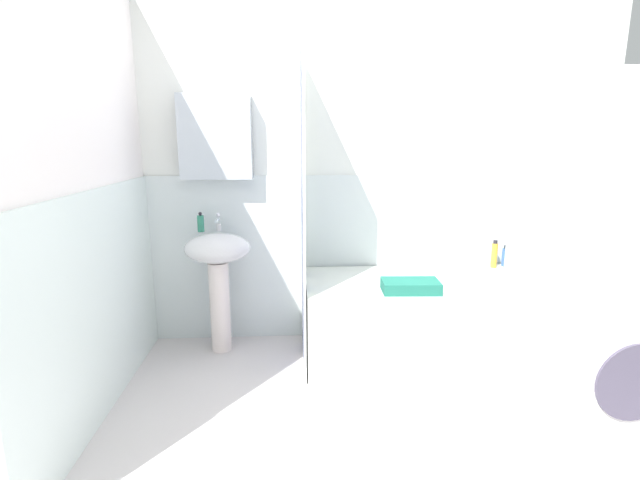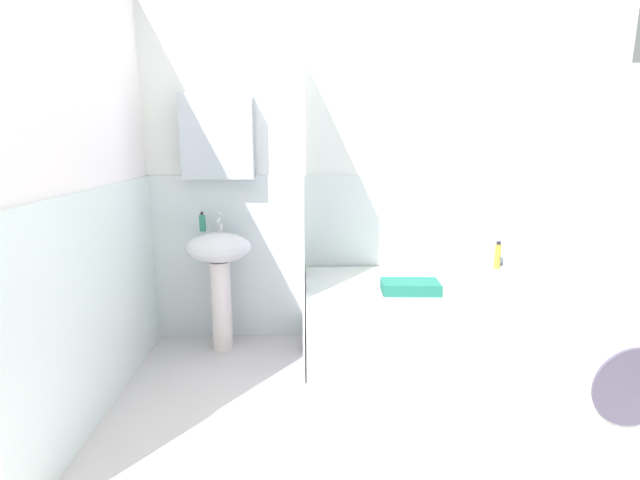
# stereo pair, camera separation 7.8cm
# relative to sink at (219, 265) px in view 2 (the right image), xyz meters

# --- Properties ---
(ground_plane) EXTENTS (4.80, 5.60, 0.04)m
(ground_plane) POSITION_rel_sink_xyz_m (1.03, -1.03, -0.63)
(ground_plane) COLOR silver
(wall_back_tiled) EXTENTS (3.60, 0.18, 2.40)m
(wall_back_tiled) POSITION_rel_sink_xyz_m (0.97, 0.23, 0.53)
(wall_back_tiled) COLOR silver
(wall_back_tiled) RESTS_ON ground_plane
(wall_left_tiled) EXTENTS (0.07, 1.81, 2.40)m
(wall_left_tiled) POSITION_rel_sink_xyz_m (-0.54, -0.69, 0.51)
(wall_left_tiled) COLOR white
(wall_left_tiled) RESTS_ON ground_plane
(sink) EXTENTS (0.44, 0.34, 0.83)m
(sink) POSITION_rel_sink_xyz_m (0.00, 0.00, 0.00)
(sink) COLOR silver
(sink) RESTS_ON ground_plane
(faucet) EXTENTS (0.03, 0.12, 0.12)m
(faucet) POSITION_rel_sink_xyz_m (0.00, 0.08, 0.28)
(faucet) COLOR silver
(faucet) RESTS_ON sink
(soap_dispenser) EXTENTS (0.04, 0.04, 0.14)m
(soap_dispenser) POSITION_rel_sink_xyz_m (-0.11, 0.07, 0.28)
(soap_dispenser) COLOR #2B795F
(soap_dispenser) RESTS_ON sink
(bathtub) EXTENTS (1.58, 0.71, 0.54)m
(bathtub) POSITION_rel_sink_xyz_m (1.38, -0.16, -0.34)
(bathtub) COLOR silver
(bathtub) RESTS_ON ground_plane
(shower_curtain) EXTENTS (0.01, 0.71, 2.00)m
(shower_curtain) POSITION_rel_sink_xyz_m (0.57, -0.16, 0.39)
(shower_curtain) COLOR white
(shower_curtain) RESTS_ON ground_plane
(shampoo_bottle) EXTENTS (0.07, 0.07, 0.15)m
(shampoo_bottle) POSITION_rel_sink_xyz_m (2.07, 0.13, -0.00)
(shampoo_bottle) COLOR #34599F
(shampoo_bottle) RESTS_ON bathtub
(lotion_bottle) EXTENTS (0.04, 0.04, 0.20)m
(lotion_bottle) POSITION_rel_sink_xyz_m (1.96, 0.10, 0.02)
(lotion_bottle) COLOR gold
(lotion_bottle) RESTS_ON bathtub
(towel_folded) EXTENTS (0.35, 0.21, 0.07)m
(towel_folded) POSITION_rel_sink_xyz_m (1.22, -0.40, -0.04)
(towel_folded) COLOR #1F6958
(towel_folded) RESTS_ON bathtub
(washer_dryer_stack) EXTENTS (0.63, 0.60, 1.71)m
(washer_dryer_stack) POSITION_rel_sink_xyz_m (1.91, -1.11, 0.24)
(washer_dryer_stack) COLOR white
(washer_dryer_stack) RESTS_ON ground_plane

